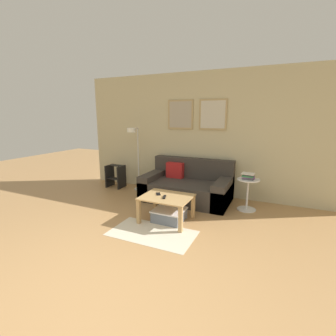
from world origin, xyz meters
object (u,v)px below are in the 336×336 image
(couch, at_px, (187,187))
(storage_bin, at_px, (169,215))
(coffee_table, at_px, (167,201))
(step_stool, at_px, (116,176))
(side_table, at_px, (248,191))
(floor_lamp, at_px, (135,148))
(book_stack, at_px, (248,176))
(remote_control, at_px, (164,197))
(cell_phone, at_px, (158,194))

(couch, xyz_separation_m, storage_bin, (0.10, -1.09, -0.17))
(coffee_table, xyz_separation_m, step_stool, (-1.91, 1.22, -0.06))
(step_stool, bearing_deg, side_table, -3.56)
(couch, bearing_deg, storage_bin, -84.69)
(floor_lamp, bearing_deg, couch, -1.43)
(side_table, bearing_deg, book_stack, -124.51)
(coffee_table, relative_size, step_stool, 1.50)
(couch, height_order, book_stack, couch)
(remote_control, xyz_separation_m, cell_phone, (-0.16, 0.11, -0.01))
(couch, height_order, floor_lamp, floor_lamp)
(couch, xyz_separation_m, remote_control, (0.06, -1.18, 0.16))
(coffee_table, relative_size, floor_lamp, 0.55)
(storage_bin, bearing_deg, step_stool, 148.36)
(couch, distance_m, floor_lamp, 1.43)
(book_stack, relative_size, remote_control, 1.58)
(storage_bin, bearing_deg, couch, 95.31)
(book_stack, relative_size, cell_phone, 1.69)
(coffee_table, bearing_deg, storage_bin, 30.47)
(storage_bin, bearing_deg, book_stack, 43.02)
(cell_phone, bearing_deg, remote_control, -66.12)
(book_stack, xyz_separation_m, cell_phone, (-1.28, -0.98, -0.21))
(step_stool, bearing_deg, couch, -3.27)
(remote_control, bearing_deg, storage_bin, 46.71)
(cell_phone, bearing_deg, step_stool, 113.64)
(side_table, xyz_separation_m, book_stack, (-0.01, -0.01, 0.28))
(side_table, relative_size, remote_control, 3.83)
(floor_lamp, relative_size, cell_phone, 10.13)
(couch, relative_size, cell_phone, 12.24)
(floor_lamp, bearing_deg, remote_control, -43.00)
(book_stack, distance_m, remote_control, 1.58)
(storage_bin, xyz_separation_m, cell_phone, (-0.21, 0.02, 0.32))
(storage_bin, relative_size, floor_lamp, 0.35)
(coffee_table, height_order, step_stool, step_stool)
(coffee_table, relative_size, side_table, 1.37)
(side_table, bearing_deg, couch, 175.99)
(coffee_table, xyz_separation_m, cell_phone, (-0.17, 0.04, 0.08))
(side_table, bearing_deg, remote_control, -135.58)
(couch, height_order, coffee_table, couch)
(storage_bin, xyz_separation_m, floor_lamp, (-1.34, 1.12, 0.88))
(coffee_table, bearing_deg, remote_control, -94.76)
(remote_control, bearing_deg, step_stool, 128.23)
(side_table, xyz_separation_m, cell_phone, (-1.29, -0.99, 0.07))
(remote_control, height_order, step_stool, step_stool)
(floor_lamp, relative_size, side_table, 2.47)
(couch, relative_size, remote_control, 11.42)
(couch, bearing_deg, remote_control, -87.16)
(couch, xyz_separation_m, side_table, (1.18, -0.08, 0.08))
(storage_bin, bearing_deg, remote_control, -115.62)
(storage_bin, relative_size, cell_phone, 3.49)
(floor_lamp, distance_m, book_stack, 2.45)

